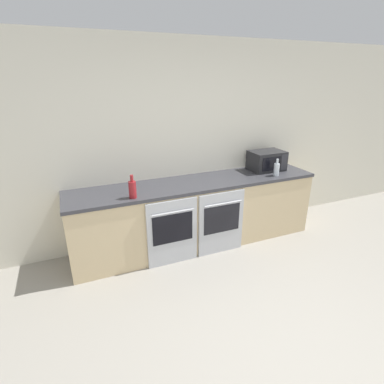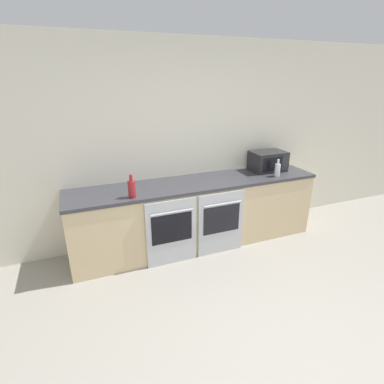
{
  "view_description": "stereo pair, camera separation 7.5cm",
  "coord_description": "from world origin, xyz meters",
  "px_view_note": "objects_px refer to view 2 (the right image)",
  "views": [
    {
      "loc": [
        -1.47,
        -1.21,
        2.13
      ],
      "look_at": [
        -0.07,
        2.09,
        0.75
      ],
      "focal_mm": 28.0,
      "sensor_mm": 36.0,
      "label": 1
    },
    {
      "loc": [
        -1.4,
        -1.24,
        2.13
      ],
      "look_at": [
        -0.07,
        2.09,
        0.75
      ],
      "focal_mm": 28.0,
      "sensor_mm": 36.0,
      "label": 2
    }
  ],
  "objects_px": {
    "oven_left": "(172,232)",
    "microwave": "(268,161)",
    "bottle_red": "(132,189)",
    "oven_right": "(221,223)",
    "bottle_clear": "(277,170)"
  },
  "relations": [
    {
      "from": "oven_left",
      "to": "oven_right",
      "type": "bearing_deg",
      "value": 0.0
    },
    {
      "from": "bottle_red",
      "to": "oven_right",
      "type": "bearing_deg",
      "value": -6.19
    },
    {
      "from": "oven_left",
      "to": "oven_right",
      "type": "xyz_separation_m",
      "value": [
        0.65,
        0.0,
        0.0
      ]
    },
    {
      "from": "bottle_clear",
      "to": "oven_right",
      "type": "bearing_deg",
      "value": -170.38
    },
    {
      "from": "oven_left",
      "to": "microwave",
      "type": "bearing_deg",
      "value": 15.11
    },
    {
      "from": "oven_left",
      "to": "microwave",
      "type": "xyz_separation_m",
      "value": [
        1.58,
        0.43,
        0.6
      ]
    },
    {
      "from": "microwave",
      "to": "oven_left",
      "type": "bearing_deg",
      "value": -164.89
    },
    {
      "from": "oven_left",
      "to": "bottle_red",
      "type": "distance_m",
      "value": 0.71
    },
    {
      "from": "oven_right",
      "to": "bottle_clear",
      "type": "relative_size",
      "value": 3.57
    },
    {
      "from": "oven_left",
      "to": "oven_right",
      "type": "relative_size",
      "value": 1.0
    },
    {
      "from": "oven_left",
      "to": "bottle_red",
      "type": "relative_size",
      "value": 3.12
    },
    {
      "from": "oven_left",
      "to": "bottle_clear",
      "type": "distance_m",
      "value": 1.65
    },
    {
      "from": "bottle_clear",
      "to": "bottle_red",
      "type": "distance_m",
      "value": 1.96
    },
    {
      "from": "bottle_clear",
      "to": "microwave",
      "type": "bearing_deg",
      "value": 82.93
    },
    {
      "from": "microwave",
      "to": "bottle_red",
      "type": "distance_m",
      "value": 2.02
    }
  ]
}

